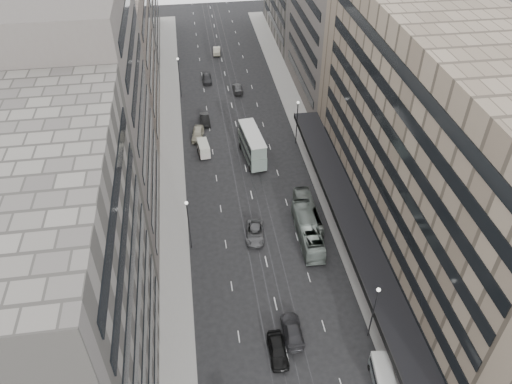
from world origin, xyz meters
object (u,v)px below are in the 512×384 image
vw_microbus (382,375)px  panel_van (204,148)px  bus_far (308,213)px  sedan_0 (278,350)px  double_decker (252,145)px  sedan_2 (255,233)px  bus_near (308,230)px

vw_microbus → panel_van: 47.35m
bus_far → sedan_0: 22.70m
sedan_0 → double_decker: bearing=86.3°
sedan_2 → bus_near: bearing=-3.5°
bus_far → double_decker: (-5.73, 16.35, 1.38)m
panel_van → sedan_2: 21.77m
bus_near → bus_far: size_ratio=1.13×
bus_far → sedan_2: bearing=15.9°
panel_van → sedan_0: bearing=-88.4°
panel_van → sedan_2: (5.75, -20.98, -0.57)m
bus_far → vw_microbus: size_ratio=2.08×
bus_near → sedan_0: size_ratio=2.24×
double_decker → sedan_0: bearing=-99.9°
bus_near → bus_far: 3.87m
vw_microbus → panel_van: (-15.73, 44.66, -0.04)m
bus_far → sedan_2: (-8.01, -2.35, -0.63)m
bus_far → sedan_2: size_ratio=1.86×
sedan_0 → sedan_2: size_ratio=0.94×
double_decker → panel_van: bearing=158.0°
sedan_0 → sedan_2: bearing=89.5°
bus_far → sedan_0: bus_far is taller
double_decker → sedan_0: (-2.51, -37.49, -1.90)m
bus_near → double_decker: bearing=-75.3°
double_decker → sedan_0: size_ratio=1.93×
vw_microbus → panel_van: bearing=116.7°
vw_microbus → panel_van: size_ratio=1.20×
sedan_2 → bus_far: bearing=24.1°
double_decker → sedan_2: 18.94m
vw_microbus → sedan_2: bearing=120.1°
bus_far → panel_van: bearing=-54.0°
bus_near → sedan_2: size_ratio=2.10×
sedan_0 → bus_near: bearing=67.2°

